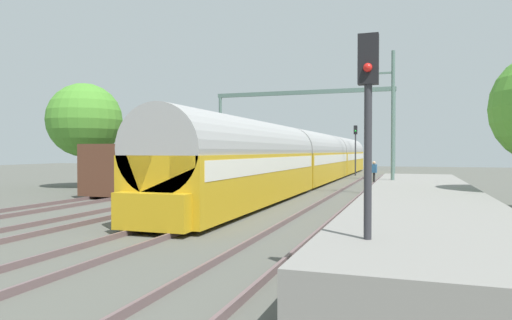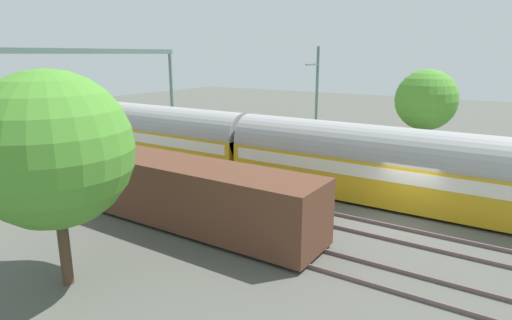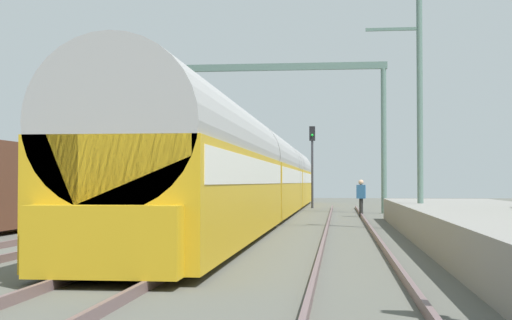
# 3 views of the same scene
# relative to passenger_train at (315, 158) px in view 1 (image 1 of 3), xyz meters

# --- Properties ---
(ground) EXTENTS (120.00, 120.00, 0.00)m
(ground) POSITION_rel_passenger_train_xyz_m (-1.94, -18.37, -1.97)
(ground) COLOR #54554D
(track_far_west) EXTENTS (1.52, 60.00, 0.16)m
(track_far_west) POSITION_rel_passenger_train_xyz_m (-7.75, -18.37, -1.89)
(track_far_west) COLOR #675152
(track_far_west) RESTS_ON ground
(track_west) EXTENTS (1.52, 60.00, 0.16)m
(track_west) POSITION_rel_passenger_train_xyz_m (-3.87, -18.37, -1.89)
(track_west) COLOR #675152
(track_west) RESTS_ON ground
(track_east) EXTENTS (1.52, 60.00, 0.16)m
(track_east) POSITION_rel_passenger_train_xyz_m (0.00, -18.37, -1.89)
(track_east) COLOR #675152
(track_east) RESTS_ON ground
(track_far_east) EXTENTS (1.52, 60.00, 0.16)m
(track_far_east) POSITION_rel_passenger_train_xyz_m (3.87, -18.37, -1.89)
(track_far_east) COLOR #675152
(track_far_east) RESTS_ON ground
(platform) EXTENTS (4.40, 28.00, 0.90)m
(platform) POSITION_rel_passenger_train_xyz_m (7.69, -16.37, -1.52)
(platform) COLOR gray
(platform) RESTS_ON ground
(passenger_train) EXTENTS (2.93, 49.20, 3.82)m
(passenger_train) POSITION_rel_passenger_train_xyz_m (0.00, 0.00, 0.00)
(passenger_train) COLOR gold
(passenger_train) RESTS_ON ground
(freight_car) EXTENTS (2.80, 13.00, 2.70)m
(freight_car) POSITION_rel_passenger_train_xyz_m (-7.75, -10.22, -0.50)
(freight_car) COLOR #563323
(freight_car) RESTS_ON ground
(person_crossing) EXTENTS (0.44, 0.31, 1.73)m
(person_crossing) POSITION_rel_passenger_train_xyz_m (4.58, -0.32, -0.94)
(person_crossing) COLOR black
(person_crossing) RESTS_ON ground
(railway_signal_near) EXTENTS (0.36, 0.30, 4.58)m
(railway_signal_near) POSITION_rel_passenger_train_xyz_m (6.46, -27.85, 0.98)
(railway_signal_near) COLOR #2D2D33
(railway_signal_near) RESTS_ON ground
(railway_signal_far) EXTENTS (0.36, 0.30, 5.09)m
(railway_signal_far) POSITION_rel_passenger_train_xyz_m (1.92, 11.13, 1.28)
(railway_signal_far) COLOR #2D2D33
(railway_signal_far) RESTS_ON ground
(catenary_gantry) EXTENTS (16.02, 0.28, 7.86)m
(catenary_gantry) POSITION_rel_passenger_train_xyz_m (-1.94, 3.62, 3.90)
(catenary_gantry) COLOR slate
(catenary_gantry) RESTS_ON ground
(catenary_pole_east_mid) EXTENTS (1.90, 0.20, 8.00)m
(catenary_pole_east_mid) POSITION_rel_passenger_train_xyz_m (6.23, -9.94, 2.18)
(catenary_pole_east_mid) COLOR slate
(catenary_pole_east_mid) RESTS_ON ground
(tree_west_background) EXTENTS (4.98, 4.98, 7.09)m
(tree_west_background) POSITION_rel_passenger_train_xyz_m (-13.79, -10.38, 2.61)
(tree_west_background) COLOR #4C3826
(tree_west_background) RESTS_ON ground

